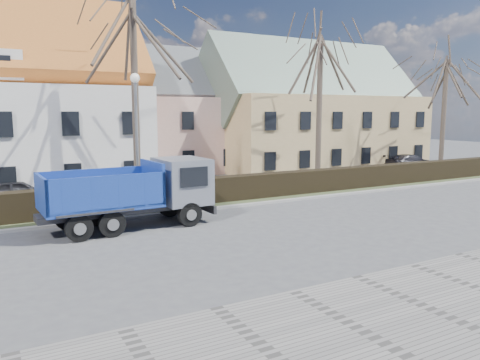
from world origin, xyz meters
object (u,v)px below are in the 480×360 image
dump_truck (123,194)px  streetlight (137,141)px  parked_car_b (411,162)px  cart_frame (100,217)px  parked_car_a (19,191)px

dump_truck → streetlight: bearing=63.1°
dump_truck → streetlight: (1.80, 3.99, 1.91)m
dump_truck → parked_car_b: bearing=14.5°
dump_truck → parked_car_b: 26.93m
dump_truck → cart_frame: bearing=112.5°
dump_truck → cart_frame: dump_truck is taller
streetlight → parked_car_b: size_ratio=1.48×
dump_truck → cart_frame: (-0.68, 1.45, -1.15)m
parked_car_a → cart_frame: bearing=-156.0°
dump_truck → cart_frame: 1.97m
streetlight → cart_frame: (-2.48, -2.55, -3.06)m
dump_truck → streetlight: size_ratio=1.07×
parked_car_a → parked_car_b: parked_car_b is taller
dump_truck → parked_car_a: bearing=109.8°
streetlight → parked_car_b: (23.92, 3.94, -2.68)m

